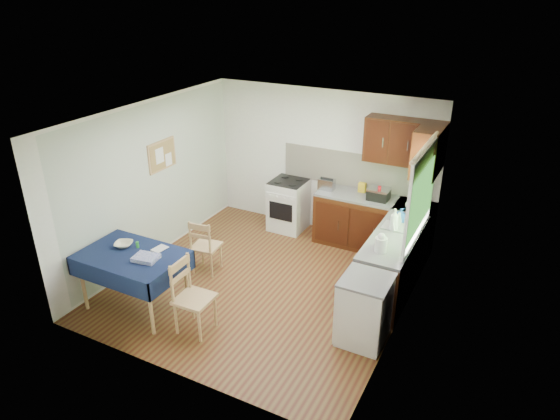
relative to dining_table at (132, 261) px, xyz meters
The scene contains 33 objects.
floor 1.95m from the dining_table, 45.77° to the left, with size 4.20×4.20×0.00m, color #532416.
ceiling 2.54m from the dining_table, 45.77° to the left, with size 4.00×4.20×0.02m, color white.
wall_back 3.67m from the dining_table, 69.59° to the left, with size 4.00×0.02×2.50m, color white.
wall_front 1.59m from the dining_table, 32.33° to the right, with size 4.00×0.02×2.50m, color white.
wall_left 1.58m from the dining_table, 119.49° to the left, with size 0.02×4.20×2.50m, color silver.
wall_right 3.55m from the dining_table, 21.70° to the left, with size 0.02×4.20×2.50m, color white.
base_cabinets 3.67m from the dining_table, 44.27° to the left, with size 1.90×2.30×0.86m.
worktop_back 3.87m from the dining_table, 53.24° to the left, with size 1.90×0.60×0.04m, color #5E5E62.
worktop_right 3.55m from the dining_table, 33.32° to the left, with size 0.60×1.70×0.04m, color #5E5E62.
worktop_corner 4.29m from the dining_table, 46.27° to the left, with size 0.60×0.60×0.04m, color #5E5E62.
splashback 3.92m from the dining_table, 60.50° to the left, with size 2.70×0.02×0.60m, color white.
upper_cabinets 4.32m from the dining_table, 48.01° to the left, with size 1.20×0.85×0.70m.
stove 3.20m from the dining_table, 76.13° to the left, with size 0.60×0.61×0.92m.
window 3.92m from the dining_table, 31.71° to the left, with size 0.04×1.48×1.26m.
fridge 3.07m from the dining_table, 14.18° to the left, with size 0.58×0.60×0.89m.
corkboard 1.96m from the dining_table, 113.80° to the left, with size 0.04×0.62×0.47m.
dining_table is the anchor object (origin of this frame).
chair_far 1.24m from the dining_table, 75.28° to the left, with size 0.44×0.44×0.89m.
chair_near 0.99m from the dining_table, ahead, with size 0.45×0.45×0.99m.
toaster 3.42m from the dining_table, 64.21° to the left, with size 0.27×0.16×0.20m.
sandwich_press 3.89m from the dining_table, 52.16° to the left, with size 0.33×0.28×0.19m.
sauce_bottle 3.88m from the dining_table, 51.79° to the left, with size 0.05×0.05×0.24m, color red.
yellow_packet 3.84m from the dining_table, 57.66° to the left, with size 0.12×0.08×0.16m, color gold.
dish_rack 3.66m from the dining_table, 37.03° to the left, with size 0.39×0.30×0.19m.
kettle 3.26m from the dining_table, 26.21° to the left, with size 0.16×0.16×0.27m.
cup 4.15m from the dining_table, 45.55° to the left, with size 0.11×0.11×0.09m, color white.
soap_bottle_a 3.59m from the dining_table, 35.84° to the left, with size 0.13×0.13×0.33m, color silver.
soap_bottle_b 3.80m from the dining_table, 39.78° to the left, with size 0.09×0.10×0.21m, color #1E4FB2.
soap_bottle_c 3.30m from the dining_table, 28.64° to the left, with size 0.14×0.14×0.18m, color green.
plate_bowl 0.29m from the dining_table, 153.42° to the left, with size 0.24×0.24×0.06m, color beige.
book 0.35m from the dining_table, 57.25° to the left, with size 0.15×0.20×0.02m, color white.
spice_jar 0.23m from the dining_table, 103.50° to the left, with size 0.04×0.04×0.08m, color green.
tea_towel 0.31m from the dining_table, ahead, with size 0.31×0.24×0.06m, color #293497.
Camera 1 is at (3.08, -5.45, 4.07)m, focal length 32.00 mm.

